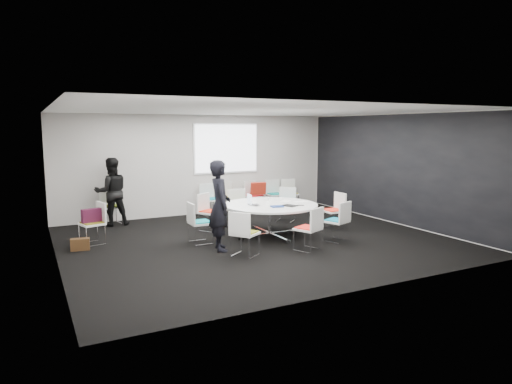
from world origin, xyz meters
name	(u,v)px	position (x,y,z in m)	size (l,w,h in m)	color
room_shell	(260,176)	(0.09, 0.00, 1.40)	(8.08, 7.08, 2.88)	black
conference_table	(270,213)	(0.47, 0.22, 0.53)	(2.13, 2.13, 0.73)	silver
projection_screen	(227,148)	(0.80, 3.46, 1.85)	(1.90, 0.03, 1.35)	white
chair_ring_a	(333,218)	(2.18, 0.15, 0.28)	(0.45, 0.47, 0.88)	silver
chair_ring_b	(285,211)	(1.60, 1.46, 0.28)	(0.64, 0.64, 0.88)	silver
chair_ring_c	(239,213)	(0.37, 1.71, 0.28)	(0.53, 0.52, 0.88)	silver
chair_ring_d	(210,219)	(-0.56, 1.35, 0.28)	(0.62, 0.62, 0.88)	silver
chair_ring_e	(200,231)	(-1.19, 0.29, 0.28)	(0.45, 0.46, 0.88)	silver
chair_ring_f	(245,242)	(-0.77, -1.04, 0.28)	(0.63, 0.63, 0.88)	silver
chair_ring_g	(308,237)	(0.54, -1.24, 0.28)	(0.60, 0.60, 0.88)	silver
chair_ring_h	(337,229)	(1.50, -0.89, 0.28)	(0.59, 0.59, 0.88)	silver
chair_back_a	(210,206)	(0.14, 3.14, 0.28)	(0.51, 0.50, 0.88)	silver
chair_back_b	(231,204)	(0.80, 3.16, 0.28)	(0.60, 0.60, 0.88)	silver
chair_back_c	(255,202)	(1.56, 3.17, 0.28)	(0.57, 0.56, 0.88)	silver
chair_back_d	(275,200)	(2.26, 3.17, 0.28)	(0.47, 0.46, 0.88)	silver
chair_back_e	(290,199)	(2.75, 3.13, 0.28)	(0.54, 0.53, 0.88)	silver
chair_spare_left	(93,231)	(-3.22, 1.23, 0.28)	(0.55, 0.56, 0.88)	silver
chair_person_back	(111,213)	(-2.53, 3.17, 0.28)	(0.54, 0.53, 0.88)	silver
person_main	(220,206)	(-1.01, -0.39, 0.90)	(0.66, 0.43, 1.81)	black
person_back	(111,192)	(-2.53, 3.00, 0.85)	(0.83, 0.65, 1.71)	black
laptop	(255,205)	(0.10, 0.24, 0.74)	(0.31, 0.20, 0.02)	#333338
laptop_lid	(249,199)	(0.01, 0.35, 0.86)	(0.30, 0.02, 0.22)	silver
notebook_black	(290,206)	(0.73, -0.20, 0.74)	(0.22, 0.30, 0.02)	black
tablet_folio	(277,206)	(0.42, -0.18, 0.74)	(0.26, 0.20, 0.03)	navy
papers_right	(286,201)	(1.00, 0.43, 0.73)	(0.30, 0.21, 0.00)	silver
papers_front	(301,201)	(1.27, 0.21, 0.73)	(0.30, 0.21, 0.00)	silver
cup	(267,199)	(0.64, 0.66, 0.78)	(0.08, 0.08, 0.09)	white
phone	(301,205)	(0.98, -0.25, 0.73)	(0.14, 0.07, 0.01)	black
maroon_bag	(92,215)	(-3.24, 1.23, 0.62)	(0.40, 0.14, 0.28)	#44122A
brown_bag	(80,244)	(-3.53, 0.85, 0.12)	(0.36, 0.16, 0.24)	#442B15
red_jacket	(258,188)	(1.56, 2.94, 0.70)	(0.44, 0.10, 0.35)	#A12313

